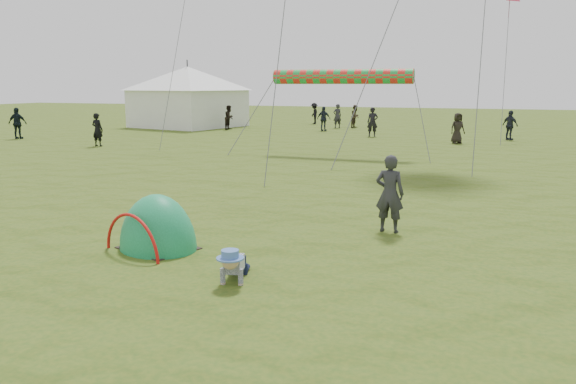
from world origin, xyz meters
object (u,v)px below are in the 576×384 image
(standing_adult, at_px, (390,194))
(event_marquee, at_px, (188,95))
(crawling_toddler, at_px, (233,263))
(popup_tent, at_px, (158,248))

(standing_adult, distance_m, event_marquee, 31.83)
(crawling_toddler, xyz_separation_m, popup_tent, (-2.15, 1.16, -0.30))
(crawling_toddler, height_order, event_marquee, event_marquee)
(standing_adult, relative_size, event_marquee, 0.24)
(crawling_toddler, distance_m, event_marquee, 34.09)
(popup_tent, bearing_deg, standing_adult, 54.78)
(crawling_toddler, xyz_separation_m, standing_adult, (1.76, 3.91, 0.53))
(popup_tent, xyz_separation_m, standing_adult, (3.91, 2.75, 0.83))
(event_marquee, bearing_deg, standing_adult, -39.89)
(popup_tent, xyz_separation_m, event_marquee, (-15.49, 27.94, 2.35))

